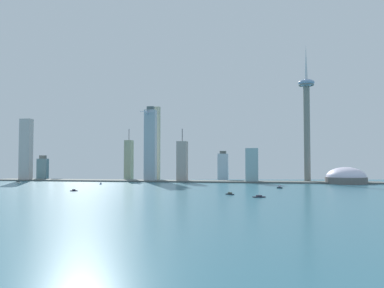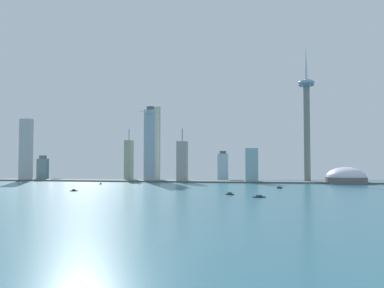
{
  "view_description": "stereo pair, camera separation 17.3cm",
  "coord_description": "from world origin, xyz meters",
  "px_view_note": "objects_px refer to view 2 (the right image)",
  "views": [
    {
      "loc": [
        182.13,
        -446.84,
        46.15
      ],
      "look_at": [
        32.87,
        433.21,
        86.04
      ],
      "focal_mm": 36.59,
      "sensor_mm": 36.0,
      "label": 1
    },
    {
      "loc": [
        182.3,
        -446.81,
        46.15
      ],
      "look_at": [
        32.87,
        433.21,
        86.04
      ],
      "focal_mm": 36.59,
      "sensor_mm": 36.0,
      "label": 2
    }
  ],
  "objects_px": {
    "skyscraper_3": "(182,162)",
    "airplane": "(147,112)",
    "skyscraper_5": "(156,144)",
    "boat_2": "(280,187)",
    "skyscraper_6": "(129,160)",
    "boat_4": "(230,194)",
    "boat_3": "(259,197)",
    "stadium_dome": "(346,178)",
    "observation_tower": "(307,112)",
    "skyscraper_1": "(252,165)",
    "boat_1": "(18,183)",
    "skyscraper_8": "(150,145)",
    "skyscraper_0": "(59,167)",
    "skyscraper_4": "(223,166)",
    "skyscraper_7": "(26,150)",
    "boat_0": "(101,184)",
    "channel_buoy_0": "(83,184)",
    "skyscraper_2": "(43,168)",
    "boat_5": "(74,190)"
  },
  "relations": [
    {
      "from": "observation_tower",
      "to": "skyscraper_7",
      "type": "xyz_separation_m",
      "value": [
        -656.66,
        -36.29,
        -81.12
      ]
    },
    {
      "from": "skyscraper_1",
      "to": "boat_3",
      "type": "height_order",
      "value": "skyscraper_1"
    },
    {
      "from": "observation_tower",
      "to": "boat_2",
      "type": "height_order",
      "value": "observation_tower"
    },
    {
      "from": "skyscraper_2",
      "to": "boat_5",
      "type": "xyz_separation_m",
      "value": [
        258.26,
        -347.86,
        -27.07
      ]
    },
    {
      "from": "skyscraper_1",
      "to": "boat_1",
      "type": "xyz_separation_m",
      "value": [
        -487.98,
        -105.68,
        -35.84
      ]
    },
    {
      "from": "boat_0",
      "to": "channel_buoy_0",
      "type": "relative_size",
      "value": 4.91
    },
    {
      "from": "boat_4",
      "to": "skyscraper_7",
      "type": "bearing_deg",
      "value": -167.46
    },
    {
      "from": "skyscraper_1",
      "to": "skyscraper_6",
      "type": "xyz_separation_m",
      "value": [
        -302.72,
        67.22,
        11.92
      ]
    },
    {
      "from": "skyscraper_5",
      "to": "boat_0",
      "type": "relative_size",
      "value": 18.52
    },
    {
      "from": "skyscraper_7",
      "to": "boat_2",
      "type": "relative_size",
      "value": 14.82
    },
    {
      "from": "skyscraper_6",
      "to": "channel_buoy_0",
      "type": "xyz_separation_m",
      "value": [
        -37.47,
        -175.71,
        -48.37
      ]
    },
    {
      "from": "boat_1",
      "to": "boat_3",
      "type": "distance_m",
      "value": 558.83
    },
    {
      "from": "stadium_dome",
      "to": "airplane",
      "type": "height_order",
      "value": "airplane"
    },
    {
      "from": "skyscraper_5",
      "to": "boat_2",
      "type": "relative_size",
      "value": 17.9
    },
    {
      "from": "skyscraper_0",
      "to": "skyscraper_4",
      "type": "bearing_deg",
      "value": -0.09
    },
    {
      "from": "skyscraper_0",
      "to": "skyscraper_2",
      "type": "distance_m",
      "value": 53.08
    },
    {
      "from": "boat_0",
      "to": "stadium_dome",
      "type": "bearing_deg",
      "value": -86.49
    },
    {
      "from": "skyscraper_5",
      "to": "boat_2",
      "type": "distance_m",
      "value": 373.94
    },
    {
      "from": "boat_0",
      "to": "boat_5",
      "type": "bearing_deg",
      "value": -179.29
    },
    {
      "from": "skyscraper_8",
      "to": "boat_2",
      "type": "bearing_deg",
      "value": -32.67
    },
    {
      "from": "skyscraper_3",
      "to": "airplane",
      "type": "relative_size",
      "value": 3.74
    },
    {
      "from": "skyscraper_5",
      "to": "skyscraper_6",
      "type": "height_order",
      "value": "skyscraper_5"
    },
    {
      "from": "skyscraper_2",
      "to": "airplane",
      "type": "relative_size",
      "value": 1.92
    },
    {
      "from": "stadium_dome",
      "to": "skyscraper_3",
      "type": "height_order",
      "value": "skyscraper_3"
    },
    {
      "from": "boat_2",
      "to": "channel_buoy_0",
      "type": "height_order",
      "value": "boat_2"
    },
    {
      "from": "skyscraper_6",
      "to": "boat_4",
      "type": "xyz_separation_m",
      "value": [
        277.26,
        -382.89,
        -48.11
      ]
    },
    {
      "from": "observation_tower",
      "to": "skyscraper_3",
      "type": "distance_m",
      "value": 298.22
    },
    {
      "from": "observation_tower",
      "to": "skyscraper_3",
      "type": "xyz_separation_m",
      "value": [
        -275.92,
        -28.2,
        -109.58
      ]
    },
    {
      "from": "boat_3",
      "to": "skyscraper_5",
      "type": "bearing_deg",
      "value": 98.63
    },
    {
      "from": "skyscraper_8",
      "to": "skyscraper_2",
      "type": "bearing_deg",
      "value": 170.89
    },
    {
      "from": "boat_1",
      "to": "boat_2",
      "type": "bearing_deg",
      "value": -94.87
    },
    {
      "from": "skyscraper_0",
      "to": "skyscraper_7",
      "type": "distance_m",
      "value": 120.46
    },
    {
      "from": "skyscraper_5",
      "to": "airplane",
      "type": "relative_size",
      "value": 5.58
    },
    {
      "from": "skyscraper_0",
      "to": "boat_0",
      "type": "height_order",
      "value": "skyscraper_0"
    },
    {
      "from": "skyscraper_3",
      "to": "boat_3",
      "type": "xyz_separation_m",
      "value": [
        169.83,
        -354.08,
        -44.74
      ]
    },
    {
      "from": "stadium_dome",
      "to": "observation_tower",
      "type": "bearing_deg",
      "value": 154.57
    },
    {
      "from": "skyscraper_8",
      "to": "boat_0",
      "type": "height_order",
      "value": "skyscraper_8"
    },
    {
      "from": "skyscraper_4",
      "to": "boat_5",
      "type": "height_order",
      "value": "skyscraper_4"
    },
    {
      "from": "boat_0",
      "to": "airplane",
      "type": "relative_size",
      "value": 0.3
    },
    {
      "from": "skyscraper_3",
      "to": "skyscraper_7",
      "type": "relative_size",
      "value": 0.81
    },
    {
      "from": "skyscraper_5",
      "to": "boat_4",
      "type": "distance_m",
      "value": 436.65
    },
    {
      "from": "boat_4",
      "to": "airplane",
      "type": "height_order",
      "value": "airplane"
    },
    {
      "from": "skyscraper_0",
      "to": "channel_buoy_0",
      "type": "bearing_deg",
      "value": -51.75
    },
    {
      "from": "skyscraper_1",
      "to": "boat_4",
      "type": "relative_size",
      "value": 6.11
    },
    {
      "from": "channel_buoy_0",
      "to": "boat_0",
      "type": "bearing_deg",
      "value": -6.88
    },
    {
      "from": "skyscraper_3",
      "to": "channel_buoy_0",
      "type": "xyz_separation_m",
      "value": [
        -184.81,
        -112.23,
        -44.86
      ]
    },
    {
      "from": "boat_2",
      "to": "airplane",
      "type": "distance_m",
      "value": 357.61
    },
    {
      "from": "stadium_dome",
      "to": "skyscraper_1",
      "type": "relative_size",
      "value": 1.12
    },
    {
      "from": "observation_tower",
      "to": "skyscraper_2",
      "type": "bearing_deg",
      "value": 177.89
    },
    {
      "from": "skyscraper_2",
      "to": "skyscraper_7",
      "type": "distance_m",
      "value": 76.26
    }
  ]
}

